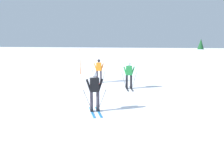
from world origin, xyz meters
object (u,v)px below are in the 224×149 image
object	(u,v)px
skier_orange	(99,69)
skier_green	(129,74)
conifer_far_left	(200,50)
trail_marker_pole	(80,62)
skier_black	(94,90)

from	to	relation	value
skier_orange	skier_green	bearing A→B (deg)	-36.81
skier_orange	conifer_far_left	size ratio (longest dim) A/B	0.52
trail_marker_pole	conifer_far_left	xyz separation A→B (m)	(11.61, 8.26, 0.85)
trail_marker_pole	conifer_far_left	size ratio (longest dim) A/B	0.70
conifer_far_left	skier_green	bearing A→B (deg)	-113.84
skier_black	skier_orange	bearing A→B (deg)	103.64
skier_green	skier_black	xyz separation A→B (m)	(-0.73, -5.38, -0.00)
conifer_far_left	skier_orange	bearing A→B (deg)	-125.41
trail_marker_pole	skier_black	bearing A→B (deg)	-67.64
skier_orange	trail_marker_pole	xyz separation A→B (m)	(-2.88, 4.02, 0.20)
skier_green	conifer_far_left	bearing A→B (deg)	66.16
skier_green	trail_marker_pole	world-z (taller)	trail_marker_pole
skier_green	skier_orange	xyz separation A→B (m)	(-2.48, 1.86, -0.00)
skier_green	trail_marker_pole	bearing A→B (deg)	132.34
skier_black	conifer_far_left	size ratio (longest dim) A/B	0.52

